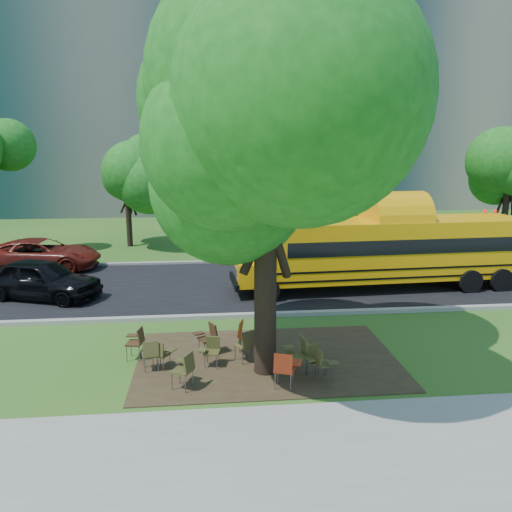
{
  "coord_description": "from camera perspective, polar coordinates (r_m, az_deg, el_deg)",
  "views": [
    {
      "loc": [
        -0.58,
        -13.05,
        5.7
      ],
      "look_at": [
        1.2,
        4.48,
        1.8
      ],
      "focal_mm": 35.0,
      "sensor_mm": 36.0,
      "label": 1
    }
  ],
  "objects": [
    {
      "name": "chair_1",
      "position": [
        13.33,
        -10.81,
        -10.76
      ],
      "size": [
        0.66,
        0.52,
        0.79
      ],
      "rotation": [
        0.0,
        0.0,
        -0.52
      ],
      "color": "#47401E",
      "rests_on": "ground"
    },
    {
      "name": "chair_6",
      "position": [
        12.99,
        4.93,
        -10.79
      ],
      "size": [
        0.63,
        0.63,
        0.93
      ],
      "rotation": [
        0.0,
        0.0,
        1.74
      ],
      "color": "brown",
      "rests_on": "ground"
    },
    {
      "name": "bg_tree_2",
      "position": [
        29.42,
        -14.61,
        9.18
      ],
      "size": [
        4.8,
        4.8,
        6.62
      ],
      "color": "black",
      "rests_on": "ground"
    },
    {
      "name": "chair_7",
      "position": [
        12.71,
        7.63,
        -11.85
      ],
      "size": [
        0.57,
        0.54,
        0.79
      ],
      "rotation": [
        0.0,
        0.0,
        -1.32
      ],
      "color": "#4E4421",
      "rests_on": "ground"
    },
    {
      "name": "ground",
      "position": [
        14.25,
        -3.04,
        -11.11
      ],
      "size": [
        160.0,
        160.0,
        0.0
      ],
      "primitive_type": "plane",
      "color": "#2A591C",
      "rests_on": "ground"
    },
    {
      "name": "asphalt_road",
      "position": [
        20.85,
        -3.99,
        -3.37
      ],
      "size": [
        80.0,
        8.0,
        0.04
      ],
      "primitive_type": "cube",
      "color": "black",
      "rests_on": "ground"
    },
    {
      "name": "chair_11",
      "position": [
        13.51,
        -1.11,
        -9.83
      ],
      "size": [
        0.62,
        0.76,
        0.92
      ],
      "rotation": [
        0.0,
        0.0,
        0.53
      ],
      "color": "brown",
      "rests_on": "ground"
    },
    {
      "name": "chair_5",
      "position": [
        12.89,
        6.67,
        -11.36
      ],
      "size": [
        0.56,
        0.6,
        0.82
      ],
      "rotation": [
        0.0,
        0.0,
        3.4
      ],
      "color": "brown",
      "rests_on": "ground"
    },
    {
      "name": "chair_2",
      "position": [
        12.22,
        -8.15,
        -12.43
      ],
      "size": [
        0.61,
        0.77,
        0.93
      ],
      "rotation": [
        0.0,
        0.0,
        1.09
      ],
      "color": "#45411E",
      "rests_on": "ground"
    },
    {
      "name": "chair_9",
      "position": [
        14.07,
        -5.44,
        -9.03
      ],
      "size": [
        0.72,
        0.61,
        0.9
      ],
      "rotation": [
        0.0,
        0.0,
        2.03
      ],
      "color": "#3D2615",
      "rests_on": "ground"
    },
    {
      "name": "school_bus",
      "position": [
        20.83,
        15.16,
        0.81
      ],
      "size": [
        11.74,
        3.2,
        2.84
      ],
      "rotation": [
        0.0,
        0.0,
        0.05
      ],
      "color": "#EF9F07",
      "rests_on": "ground"
    },
    {
      "name": "chair_3",
      "position": [
        13.35,
        -5.14,
        -10.49
      ],
      "size": [
        0.6,
        0.47,
        0.81
      ],
      "rotation": [
        0.0,
        0.0,
        2.93
      ],
      "color": "#4A4720",
      "rests_on": "ground"
    },
    {
      "name": "chair_4",
      "position": [
        12.1,
        3.36,
        -12.49
      ],
      "size": [
        0.75,
        0.59,
        0.96
      ],
      "rotation": [
        0.0,
        0.0,
        -0.32
      ],
      "color": "red",
      "rests_on": "ground"
    },
    {
      "name": "main_tree",
      "position": [
        11.9,
        1.15,
        12.9
      ],
      "size": [
        7.2,
        7.2,
        9.4
      ],
      "color": "black",
      "rests_on": "ground"
    },
    {
      "name": "dirt_patch",
      "position": [
        13.86,
        1.28,
        -11.73
      ],
      "size": [
        7.0,
        4.5,
        0.03
      ],
      "primitive_type": "cube",
      "color": "#382819",
      "rests_on": "ground"
    },
    {
      "name": "chair_8",
      "position": [
        14.1,
        -13.48,
        -9.29
      ],
      "size": [
        0.52,
        0.66,
        0.89
      ],
      "rotation": [
        0.0,
        0.0,
        1.37
      ],
      "color": "#432918",
      "rests_on": "ground"
    },
    {
      "name": "building_right",
      "position": [
        57.06,
        20.91,
        18.53
      ],
      "size": [
        30.0,
        16.0,
        25.0
      ],
      "primitive_type": "cube",
      "color": "gray",
      "rests_on": "ground"
    },
    {
      "name": "kerb_far",
      "position": [
        24.8,
        -4.3,
        -0.68
      ],
      "size": [
        80.0,
        0.25,
        0.14
      ],
      "primitive_type": "cube",
      "color": "gray",
      "rests_on": "ground"
    },
    {
      "name": "chair_0",
      "position": [
        13.28,
        -11.85,
        -10.69
      ],
      "size": [
        0.58,
        0.6,
        0.86
      ],
      "rotation": [
        0.0,
        0.0,
        0.2
      ],
      "color": "brown",
      "rests_on": "ground"
    },
    {
      "name": "building_main",
      "position": [
        49.89,
        -15.07,
        18.16
      ],
      "size": [
        38.0,
        16.0,
        22.0
      ],
      "primitive_type": "cube",
      "color": "slate",
      "rests_on": "ground"
    },
    {
      "name": "bg_tree_3",
      "position": [
        28.38,
        12.03,
        10.85
      ],
      "size": [
        5.6,
        5.6,
        7.84
      ],
      "color": "black",
      "rests_on": "ground"
    },
    {
      "name": "black_car",
      "position": [
        20.53,
        -23.32,
        -2.45
      ],
      "size": [
        4.88,
        3.25,
        1.54
      ],
      "primitive_type": "imported",
      "rotation": [
        0.0,
        0.0,
        1.22
      ],
      "color": "black",
      "rests_on": "ground"
    },
    {
      "name": "kerb_near",
      "position": [
        17.02,
        -3.54,
        -6.87
      ],
      "size": [
        80.0,
        0.25,
        0.14
      ],
      "primitive_type": "cube",
      "color": "gray",
      "rests_on": "ground"
    },
    {
      "name": "bg_tree_4",
      "position": [
        30.91,
        26.99,
        8.62
      ],
      "size": [
        5.0,
        5.0,
        6.85
      ],
      "color": "black",
      "rests_on": "ground"
    },
    {
      "name": "sidewalk",
      "position": [
        9.87,
        -1.5,
        -22.66
      ],
      "size": [
        60.0,
        4.0,
        0.04
      ],
      "primitive_type": "cube",
      "color": "gray",
      "rests_on": "ground"
    },
    {
      "name": "bg_car_red",
      "position": [
        25.36,
        -23.3,
        0.16
      ],
      "size": [
        5.44,
        2.75,
        1.48
      ],
      "primitive_type": "imported",
      "rotation": [
        0.0,
        0.0,
        1.51
      ],
      "color": "#601810",
      "rests_on": "ground"
    },
    {
      "name": "chair_10",
      "position": [
        14.17,
        -1.29,
        -8.82
      ],
      "size": [
        0.54,
        0.69,
        0.89
      ],
      "rotation": [
        0.0,
        0.0,
        -1.87
      ],
      "color": "#CA5615",
      "rests_on": "ground"
    }
  ]
}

